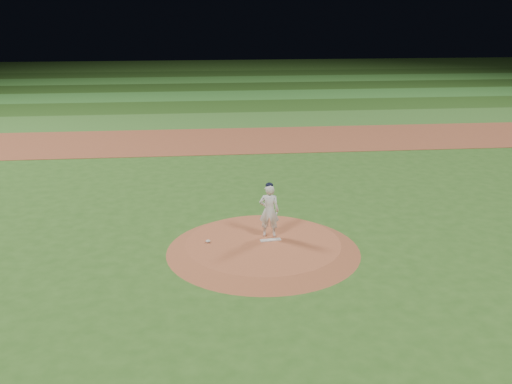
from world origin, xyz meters
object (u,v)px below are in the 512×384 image
Objects in this scene: pitching_rubber at (271,240)px; rosin_bag at (208,241)px; pitcher_on_mound at (269,210)px; pitchers_mound at (263,246)px.

pitching_rubber is 1.79m from rosin_bag.
rosin_bag is 1.96m from pitcher_on_mound.
pitcher_on_mound is (-0.01, 0.32, 0.79)m from pitching_rubber.
pitching_rubber is (0.22, 0.11, 0.14)m from pitchers_mound.
pitchers_mound is 1.58m from rosin_bag.
pitcher_on_mound is at bearing 9.06° from rosin_bag.
pitchers_mound is 1.05m from pitcher_on_mound.
pitchers_mound is 9.20× the size of pitching_rubber.
pitching_rubber is 4.34× the size of rosin_bag.
pitcher_on_mound reaches higher than rosin_bag.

